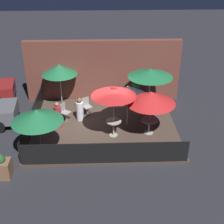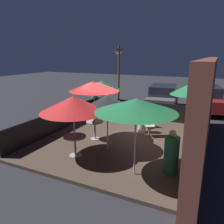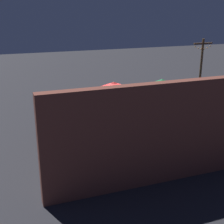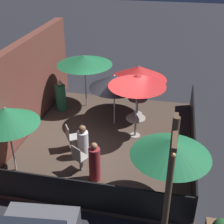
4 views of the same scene
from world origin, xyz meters
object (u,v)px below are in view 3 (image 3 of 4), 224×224
dining_table_1 (114,122)px  patron_0 (162,130)px  patio_umbrella_4 (215,108)px  planter_box (171,102)px  patio_chair_1 (176,127)px  patio_umbrella_1 (114,87)px  patron_2 (111,159)px  patio_umbrella_0 (78,100)px  patio_umbrella_2 (162,83)px  dining_table_0 (79,128)px  light_post (200,74)px  patio_umbrella_5 (106,103)px  patron_1 (174,121)px  patio_chair_0 (161,136)px  patio_umbrella_3 (86,111)px

dining_table_1 → patron_0: (-1.62, 1.52, -0.05)m
patio_umbrella_4 → planter_box: bearing=-106.2°
patio_umbrella_4 → patio_chair_1: bearing=-79.4°
patio_umbrella_1 → patron_0: patio_umbrella_1 is taller
patio_umbrella_4 → planter_box: size_ratio=2.11×
patron_2 → patio_umbrella_0: bearing=-90.9°
patio_umbrella_2 → planter_box: (-1.37, -1.28, -1.47)m
dining_table_0 → light_post: bearing=-168.4°
patio_umbrella_2 → patron_0: bearing=62.1°
dining_table_0 → patron_2: bearing=95.0°
patio_umbrella_5 → patron_1: patio_umbrella_5 is taller
patio_umbrella_2 → patron_2: bearing=46.3°
patio_umbrella_0 → patio_umbrella_5: bearing=140.9°
patio_chair_0 → patron_1: (-1.33, -1.18, 0.08)m
patron_2 → dining_table_1: bearing=-118.1°
patio_umbrella_0 → patio_chair_1: (-4.02, 1.26, -1.32)m
patio_umbrella_4 → patron_1: patio_umbrella_4 is taller
patio_umbrella_1 → light_post: 5.54m
patio_umbrella_1 → light_post: (-5.38, -1.29, -0.06)m
patron_0 → patron_1: bearing=-148.6°
patron_0 → patron_1: 1.21m
light_post → patron_1: bearing=38.0°
patio_umbrella_4 → dining_table_0: size_ratio=2.89×
patio_umbrella_4 → planter_box: 6.46m
patio_umbrella_5 → dining_table_1: size_ratio=2.67×
patio_umbrella_1 → patio_umbrella_4: bearing=128.7°
patio_umbrella_2 → dining_table_0: size_ratio=2.69×
light_post → patio_chair_0: bearing=39.2°
patio_umbrella_5 → patron_2: bearing=74.6°
planter_box → light_post: size_ratio=0.26×
patio_umbrella_4 → patio_umbrella_2: bearing=-94.5°
patio_umbrella_3 → patio_umbrella_1: bearing=-128.6°
patio_chair_0 → patron_0: 0.61m
patio_umbrella_0 → patio_umbrella_2: (-4.77, -1.46, -0.03)m
patio_chair_1 → patio_umbrella_1: bearing=-0.0°
patio_umbrella_0 → patron_2: (-0.29, 3.23, -1.25)m
dining_table_0 → patio_chair_1: (-4.02, 1.26, -0.04)m
patio_umbrella_3 → dining_table_1: bearing=-128.6°
light_post → patio_umbrella_0: bearing=11.6°
patio_umbrella_5 → patron_0: bearing=166.0°
planter_box → dining_table_1: bearing=30.0°
patio_umbrella_0 → patio_umbrella_4: bearing=143.4°
patio_umbrella_3 → patio_umbrella_5: patio_umbrella_3 is taller
dining_table_0 → patron_1: 4.35m
patio_chair_1 → patron_2: (3.74, 1.97, 0.07)m
patio_umbrella_0 → patio_umbrella_4: 5.48m
patio_umbrella_5 → patio_umbrella_4: bearing=144.2°
patio_umbrella_0 → light_post: bearing=-168.4°
patio_umbrella_0 → patron_2: patio_umbrella_0 is taller
patio_umbrella_3 → dining_table_0: 2.77m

